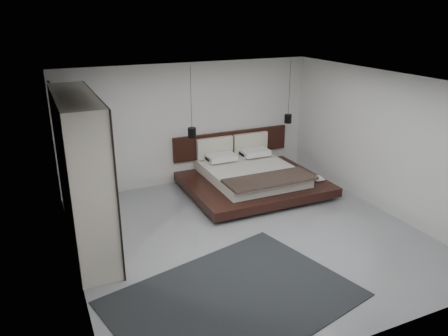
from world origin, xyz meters
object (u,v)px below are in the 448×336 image
bed (251,177)px  pendant_left (192,132)px  wardrobe (83,174)px  lattice_screen (58,150)px  pendant_right (288,118)px  rug (234,299)px

bed → pendant_left: pendant_left is taller
wardrobe → lattice_screen: bearing=98.8°
lattice_screen → wardrobe: wardrobe is taller
pendant_right → wardrobe: bearing=-162.5°
bed → pendant_left: bearing=158.2°
bed → rug: bearing=-121.1°
pendant_left → wardrobe: 2.96m
pendant_left → bed: bearing=-21.8°
bed → pendant_left: 1.70m
rug → bed: bearing=58.9°
pendant_left → pendant_right: size_ratio=1.05×
lattice_screen → pendant_right: pendant_right is taller
lattice_screen → pendant_right: bearing=-0.6°
pendant_left → rug: 4.31m
pendant_left → pendant_right: (2.46, -0.00, 0.07)m
lattice_screen → wardrobe: 1.64m
wardrobe → pendant_right: bearing=17.5°
bed → wardrobe: wardrobe is taller
wardrobe → pendant_left: bearing=31.9°
pendant_right → rug: size_ratio=0.44×
lattice_screen → rug: lattice_screen is taller
bed → rug: 4.10m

